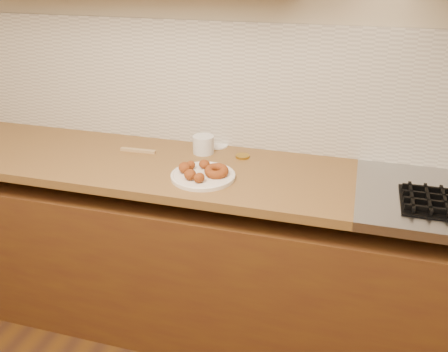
{
  "coord_description": "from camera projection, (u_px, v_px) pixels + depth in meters",
  "views": [
    {
      "loc": [
        0.46,
        -0.16,
        1.78
      ],
      "look_at": [
        -0.04,
        1.57,
        0.93
      ],
      "focal_mm": 38.0,
      "sensor_mm": 36.0,
      "label": 1
    }
  ],
  "objects": [
    {
      "name": "backsplash",
      "position": [
        256.0,
        89.0,
        2.23
      ],
      "size": [
        3.6,
        0.02,
        0.6
      ],
      "primitive_type": "cube",
      "color": "beige",
      "rests_on": "wall_back"
    },
    {
      "name": "brass_jar_lid",
      "position": [
        243.0,
        156.0,
        2.24
      ],
      "size": [
        0.09,
        0.09,
        0.01
      ],
      "primitive_type": "cylinder",
      "rotation": [
        0.0,
        0.0,
        0.4
      ],
      "color": "#AF8929",
      "rests_on": "butcher_block"
    },
    {
      "name": "butcher_block",
      "position": [
        109.0,
        160.0,
        2.27
      ],
      "size": [
        2.3,
        0.62,
        0.04
      ],
      "primitive_type": "cube",
      "color": "brown",
      "rests_on": "base_cabinet"
    },
    {
      "name": "fried_dough_chunks",
      "position": [
        193.0,
        170.0,
        2.03
      ],
      "size": [
        0.16,
        0.21,
        0.05
      ],
      "color": "brown",
      "rests_on": "donut_plate"
    },
    {
      "name": "wall_back",
      "position": [
        258.0,
        56.0,
        2.18
      ],
      "size": [
        4.0,
        0.02,
        2.7
      ],
      "primitive_type": "cube",
      "color": "#BDB08F",
      "rests_on": "ground"
    },
    {
      "name": "donut_plate",
      "position": [
        203.0,
        176.0,
        2.04
      ],
      "size": [
        0.28,
        0.28,
        0.02
      ],
      "primitive_type": "cylinder",
      "color": "silver",
      "rests_on": "butcher_block"
    },
    {
      "name": "ring_donut",
      "position": [
        216.0,
        171.0,
        2.02
      ],
      "size": [
        0.12,
        0.13,
        0.05
      ],
      "primitive_type": "torus",
      "rotation": [
        0.1,
        0.0,
        0.18
      ],
      "color": "brown",
      "rests_on": "donut_plate"
    },
    {
      "name": "wooden_utensil",
      "position": [
        138.0,
        150.0,
        2.31
      ],
      "size": [
        0.18,
        0.03,
        0.01
      ],
      "primitive_type": "cube",
      "rotation": [
        0.0,
        0.0,
        0.03
      ],
      "color": "tan",
      "rests_on": "butcher_block"
    },
    {
      "name": "tub_lid",
      "position": [
        216.0,
        145.0,
        2.38
      ],
      "size": [
        0.14,
        0.14,
        0.01
      ],
      "primitive_type": "cylinder",
      "rotation": [
        0.0,
        0.0,
        0.16
      ],
      "color": "white",
      "rests_on": "butcher_block"
    },
    {
      "name": "base_cabinet",
      "position": [
        238.0,
        267.0,
        2.32
      ],
      "size": [
        3.6,
        0.6,
        0.77
      ],
      "primitive_type": "cube",
      "color": "#573512",
      "rests_on": "floor"
    },
    {
      "name": "plastic_tub",
      "position": [
        203.0,
        144.0,
        2.28
      ],
      "size": [
        0.11,
        0.11,
        0.09
      ],
      "primitive_type": "cylinder",
      "rotation": [
        0.0,
        0.0,
        0.11
      ],
      "color": "silver",
      "rests_on": "butcher_block"
    }
  ]
}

